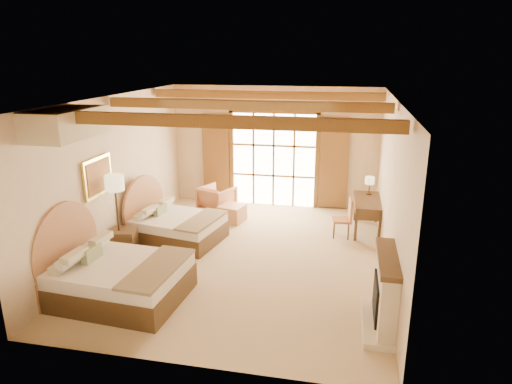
% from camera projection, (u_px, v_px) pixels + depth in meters
% --- Properties ---
extents(floor, '(7.00, 7.00, 0.00)m').
position_uv_depth(floor, '(246.00, 256.00, 9.38)').
color(floor, '#CDB189').
rests_on(floor, ground).
extents(wall_back, '(5.50, 0.00, 5.50)m').
position_uv_depth(wall_back, '(274.00, 147.00, 12.19)').
color(wall_back, beige).
rests_on(wall_back, ground).
extents(wall_left, '(0.00, 7.00, 7.00)m').
position_uv_depth(wall_left, '(116.00, 174.00, 9.44)').
color(wall_left, beige).
rests_on(wall_left, ground).
extents(wall_right, '(0.00, 7.00, 7.00)m').
position_uv_depth(wall_right, '(391.00, 189.00, 8.38)').
color(wall_right, beige).
rests_on(wall_right, ground).
extents(ceiling, '(7.00, 7.00, 0.00)m').
position_uv_depth(ceiling, '(244.00, 98.00, 8.45)').
color(ceiling, '#BB6E3B').
rests_on(ceiling, ground).
extents(ceiling_beams, '(5.39, 4.60, 0.18)m').
position_uv_depth(ceiling_beams, '(244.00, 105.00, 8.48)').
color(ceiling_beams, brown).
rests_on(ceiling_beams, ceiling).
extents(french_doors, '(3.95, 0.08, 2.60)m').
position_uv_depth(french_doors, '(274.00, 160.00, 12.24)').
color(french_doors, white).
rests_on(french_doors, ground).
extents(fireplace, '(0.46, 1.40, 1.16)m').
position_uv_depth(fireplace, '(384.00, 295.00, 6.85)').
color(fireplace, '#C1B195').
rests_on(fireplace, ground).
extents(painting, '(0.06, 0.95, 0.75)m').
position_uv_depth(painting, '(98.00, 177.00, 8.68)').
color(painting, '#D7C051').
rests_on(painting, wall_left).
extents(canopy_valance, '(0.70, 1.40, 0.45)m').
position_uv_depth(canopy_valance, '(66.00, 123.00, 7.10)').
color(canopy_valance, beige).
rests_on(canopy_valance, ceiling).
extents(bed_near, '(2.24, 1.76, 1.40)m').
position_uv_depth(bed_near, '(111.00, 274.00, 7.69)').
color(bed_near, '#4F3820').
rests_on(bed_near, floor).
extents(bed_far, '(2.10, 1.72, 1.22)m').
position_uv_depth(bed_far, '(172.00, 224.00, 10.10)').
color(bed_far, '#4F3820').
rests_on(bed_far, floor).
extents(nightstand, '(0.58, 0.58, 0.58)m').
position_uv_depth(nightstand, '(124.00, 243.00, 9.30)').
color(nightstand, '#4F3820').
rests_on(nightstand, floor).
extents(floor_lamp, '(0.37, 0.37, 1.73)m').
position_uv_depth(floor_lamp, '(115.00, 188.00, 8.94)').
color(floor_lamp, '#37291C').
rests_on(floor_lamp, floor).
extents(armchair, '(1.03, 1.04, 0.73)m').
position_uv_depth(armchair, '(217.00, 200.00, 11.83)').
color(armchair, '#BB774F').
rests_on(armchair, floor).
extents(ottoman, '(0.68, 0.68, 0.42)m').
position_uv_depth(ottoman, '(232.00, 213.00, 11.29)').
color(ottoman, '#BE794F').
rests_on(ottoman, floor).
extents(desk, '(0.65, 1.44, 0.77)m').
position_uv_depth(desk, '(367.00, 214.00, 10.63)').
color(desk, '#4F3820').
rests_on(desk, floor).
extents(desk_chair, '(0.45, 0.45, 0.91)m').
position_uv_depth(desk_chair, '(342.00, 225.00, 10.30)').
color(desk_chair, '#B76438').
rests_on(desk_chair, floor).
extents(desk_lamp, '(0.22, 0.22, 0.44)m').
position_uv_depth(desk_lamp, '(370.00, 181.00, 10.82)').
color(desk_lamp, '#37291C').
rests_on(desk_lamp, desk).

